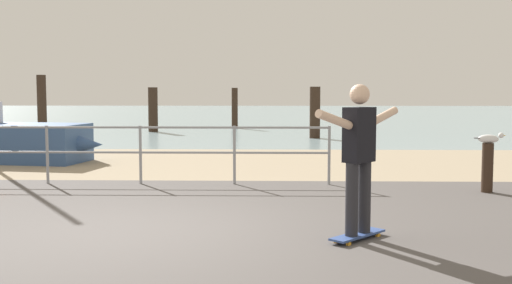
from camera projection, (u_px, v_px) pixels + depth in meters
name	position (u px, v px, depth m)	size (l,w,h in m)	color
ground_plane	(132.00, 254.00, 6.26)	(24.00, 10.00, 0.04)	#514C49
beach_strip	(210.00, 163.00, 14.23)	(24.00, 6.00, 0.04)	tan
sea_surface	(251.00, 115.00, 42.13)	(72.00, 50.00, 0.04)	#849EA3
railing_fence	(47.00, 145.00, 10.86)	(10.01, 0.05, 1.05)	gray
skateboard	(358.00, 235.00, 6.79)	(0.69, 0.72, 0.08)	#334C8C
skateboarder	(359.00, 150.00, 6.71)	(1.05, 1.12, 1.65)	#26262B
bollard_short	(487.00, 168.00, 9.93)	(0.18, 0.18, 0.82)	#332319
seagull	(489.00, 138.00, 9.89)	(0.48, 0.21, 0.18)	white
groyne_post_0	(42.00, 107.00, 21.05)	(0.31, 0.31, 2.20)	#332319
groyne_post_1	(153.00, 110.00, 24.57)	(0.38, 0.38, 1.80)	#332319
groyne_post_2	(235.00, 108.00, 26.92)	(0.27, 0.27, 1.79)	#332319
groyne_post_3	(315.00, 113.00, 21.27)	(0.37, 0.37, 1.80)	#332319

